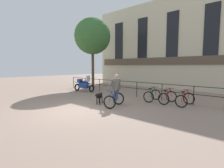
{
  "coord_description": "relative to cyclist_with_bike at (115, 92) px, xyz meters",
  "views": [
    {
      "loc": [
        6.84,
        -4.81,
        2.11
      ],
      "look_at": [
        -0.19,
        2.86,
        1.05
      ],
      "focal_mm": 28.0,
      "sensor_mm": 36.0,
      "label": 1
    }
  ],
  "objects": [
    {
      "name": "cyclist_with_bike",
      "position": [
        0.0,
        0.0,
        0.0
      ],
      "size": [
        1.0,
        1.32,
        1.7
      ],
      "rotation": [
        0.0,
        0.0,
        0.3
      ],
      "color": "black",
      "rests_on": "ground_plane"
    },
    {
      "name": "parked_bicycle_near_lamp",
      "position": [
        0.76,
        2.53,
        -0.41
      ],
      "size": [
        0.77,
        1.17,
        0.86
      ],
      "rotation": [
        0.0,
        0.0,
        3.24
      ],
      "color": "black",
      "rests_on": "ground_plane"
    },
    {
      "name": "parked_bicycle_mid_right",
      "position": [
        2.72,
        2.53,
        -0.41
      ],
      "size": [
        0.68,
        1.12,
        0.86
      ],
      "rotation": [
        0.0,
        0.0,
        3.12
      ],
      "color": "black",
      "rests_on": "ground_plane"
    },
    {
      "name": "ground_plane",
      "position": [
        -0.81,
        -2.02,
        -0.76
      ],
      "size": [
        60.0,
        60.0,
        0.0
      ],
      "primitive_type": "plane",
      "color": "gray"
    },
    {
      "name": "parked_motorcycle",
      "position": [
        -5.52,
        2.29,
        -0.2
      ],
      "size": [
        1.79,
        0.92,
        1.35
      ],
      "rotation": [
        0.0,
        0.0,
        1.75
      ],
      "color": "black",
      "rests_on": "ground_plane"
    },
    {
      "name": "tree_canalside_left",
      "position": [
        -7.19,
        4.76,
        4.26
      ],
      "size": [
        3.54,
        3.54,
        6.82
      ],
      "color": "brown",
      "rests_on": "ground_plane"
    },
    {
      "name": "building_facade",
      "position": [
        -0.81,
        8.97,
        3.42
      ],
      "size": [
        18.0,
        0.72,
        8.4
      ],
      "color": "beige",
      "rests_on": "ground_plane"
    },
    {
      "name": "canal_railing",
      "position": [
        -0.81,
        3.18,
        -0.05
      ],
      "size": [
        15.05,
        0.05,
        1.05
      ],
      "color": "#232326",
      "rests_on": "ground_plane"
    },
    {
      "name": "parked_bicycle_mid_left",
      "position": [
        1.74,
        2.53,
        -0.41
      ],
      "size": [
        0.69,
        1.13,
        0.86
      ],
      "rotation": [
        0.0,
        0.0,
        3.17
      ],
      "color": "black",
      "rests_on": "ground_plane"
    },
    {
      "name": "dog",
      "position": [
        -1.0,
        -0.23,
        -0.31
      ],
      "size": [
        0.58,
        0.95,
        0.65
      ],
      "rotation": [
        0.0,
        0.0,
        0.49
      ],
      "color": "black",
      "rests_on": "ground_plane"
    }
  ]
}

